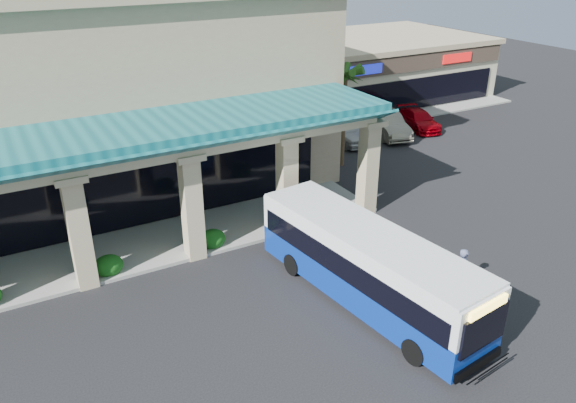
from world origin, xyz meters
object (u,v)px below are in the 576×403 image
transit_bus (367,267)px  car_white (386,124)px  car_red (419,120)px  car_silver (344,131)px  pedestrian (462,270)px

transit_bus → car_white: 19.98m
car_red → car_silver: bearing=-167.5°
transit_bus → car_white: size_ratio=2.07×
transit_bus → pedestrian: transit_bus is taller
transit_bus → car_red: 22.15m
car_red → pedestrian: bearing=-112.7°
car_silver → car_red: size_ratio=1.04×
pedestrian → car_white: (9.32, 16.46, -0.08)m
transit_bus → car_red: size_ratio=2.39×
pedestrian → car_white: size_ratio=0.36×
car_silver → pedestrian: bearing=-107.5°
car_silver → transit_bus: bearing=-119.6°
pedestrian → car_red: (12.36, 16.56, -0.27)m
car_silver → car_white: size_ratio=0.90×
transit_bus → car_red: bearing=36.9°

